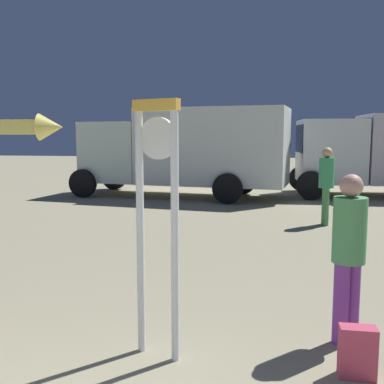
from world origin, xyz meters
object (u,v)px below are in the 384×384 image
Objects in this scene: person_near_clock at (349,250)px; box_truck_far at (187,149)px; standing_clock at (157,205)px; person_distant at (326,182)px; backpack at (357,352)px.

person_near_clock is 0.23× the size of box_truck_far.
standing_clock reaches higher than person_near_clock.
person_near_clock is at bearing -71.66° from box_truck_far.
box_truck_far reaches higher than person_near_clock.
standing_clock is 6.95m from person_distant.
standing_clock is 0.33× the size of box_truck_far.
box_truck_far reaches higher than backpack.
standing_clock is at bearing -108.88° from person_distant.
standing_clock is at bearing 176.40° from backpack.
box_truck_far is (-3.37, 10.17, 0.65)m from person_near_clock.
backpack is at bearing -91.25° from person_near_clock.
box_truck_far is (-3.88, 4.18, 0.60)m from person_distant.
standing_clock reaches higher than backpack.
person_distant is at bearing -47.10° from box_truck_far.
person_near_clock is at bearing 88.75° from backpack.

